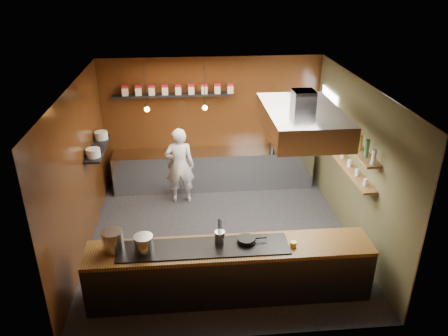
{
  "coord_description": "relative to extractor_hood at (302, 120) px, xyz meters",
  "views": [
    {
      "loc": [
        -0.58,
        -7.08,
        4.85
      ],
      "look_at": [
        0.09,
        0.4,
        1.31
      ],
      "focal_mm": 35.0,
      "sensor_mm": 36.0,
      "label": 1
    }
  ],
  "objects": [
    {
      "name": "wine_glasses",
      "position": [
        1.04,
        0.7,
        -0.97
      ],
      "size": [
        0.07,
        2.37,
        0.13
      ],
      "color": "silver",
      "rests_on": "bottle_shelf_lower"
    },
    {
      "name": "bottle_shelf_upper",
      "position": [
        1.04,
        0.7,
        -0.59
      ],
      "size": [
        0.26,
        2.8,
        0.04
      ],
      "primitive_type": "cube",
      "color": "brown",
      "rests_on": "right_wall"
    },
    {
      "name": "pass_counter",
      "position": [
        -1.3,
        -1.2,
        -2.04
      ],
      "size": [
        4.4,
        0.72,
        0.94
      ],
      "color": "#38383D",
      "rests_on": "floor"
    },
    {
      "name": "stockpot_large",
      "position": [
        -3.05,
        -1.13,
        -1.41
      ],
      "size": [
        0.41,
        0.41,
        0.31
      ],
      "primitive_type": "cylinder",
      "rotation": [
        0.0,
        0.0,
        0.34
      ],
      "color": "silver",
      "rests_on": "pass_counter"
    },
    {
      "name": "chef",
      "position": [
        -2.08,
        1.95,
        -1.64
      ],
      "size": [
        0.64,
        0.43,
        1.72
      ],
      "primitive_type": "imported",
      "rotation": [
        0.0,
        0.0,
        3.18
      ],
      "color": "white",
      "rests_on": "floor"
    },
    {
      "name": "utensil_crock",
      "position": [
        -1.45,
        -1.11,
        -1.46
      ],
      "size": [
        0.19,
        0.19,
        0.2
      ],
      "primitive_type": "cylinder",
      "rotation": [
        0.0,
        0.0,
        0.2
      ],
      "color": "#B1B3B8",
      "rests_on": "pass_counter"
    },
    {
      "name": "pendant_right",
      "position": [
        -1.5,
        2.1,
        -0.35
      ],
      "size": [
        0.1,
        0.1,
        0.95
      ],
      "color": "black",
      "rests_on": "ceiling"
    },
    {
      "name": "right_wall",
      "position": [
        1.2,
        0.4,
        -1.01
      ],
      "size": [
        0.0,
        5.0,
        5.0
      ],
      "primitive_type": "plane",
      "rotation": [
        1.57,
        0.0,
        -1.57
      ],
      "color": "#4B4A2A",
      "rests_on": "ground"
    },
    {
      "name": "extractor_hood",
      "position": [
        0.0,
        0.0,
        0.0
      ],
      "size": [
        1.2,
        2.0,
        0.72
      ],
      "color": "#38383D",
      "rests_on": "ceiling"
    },
    {
      "name": "prep_counter",
      "position": [
        -1.3,
        2.57,
        -2.06
      ],
      "size": [
        4.6,
        0.65,
        0.9
      ],
      "primitive_type": "cube",
      "color": "silver",
      "rests_on": "floor"
    },
    {
      "name": "pendant_left",
      "position": [
        -2.7,
        2.1,
        -0.35
      ],
      "size": [
        0.1,
        0.1,
        0.95
      ],
      "color": "black",
      "rests_on": "ceiling"
    },
    {
      "name": "plate_stacks",
      "position": [
        -3.64,
        1.4,
        -0.86
      ],
      "size": [
        0.26,
        1.16,
        0.16
      ],
      "color": "silver",
      "rests_on": "plate_shelf"
    },
    {
      "name": "bottle_shelf_lower",
      "position": [
        1.04,
        0.7,
        -1.06
      ],
      "size": [
        0.26,
        2.8,
        0.04
      ],
      "primitive_type": "cube",
      "color": "brown",
      "rests_on": "right_wall"
    },
    {
      "name": "plate_shelf",
      "position": [
        -3.64,
        1.4,
        -0.96
      ],
      "size": [
        0.3,
        1.4,
        0.04
      ],
      "primitive_type": "cube",
      "color": "black",
      "rests_on": "left_wall"
    },
    {
      "name": "butter_jar",
      "position": [
        -0.34,
        -1.29,
        -1.54
      ],
      "size": [
        0.11,
        0.11,
        0.09
      ],
      "primitive_type": "cylinder",
      "rotation": [
        0.0,
        0.0,
        -0.19
      ],
      "color": "gold",
      "rests_on": "pass_counter"
    },
    {
      "name": "bottles",
      "position": [
        1.04,
        0.7,
        -0.45
      ],
      "size": [
        0.06,
        2.66,
        0.24
      ],
      "color": "silver",
      "rests_on": "bottle_shelf_upper"
    },
    {
      "name": "window_pane",
      "position": [
        1.15,
        2.1,
        -0.61
      ],
      "size": [
        0.0,
        1.0,
        1.0
      ],
      "primitive_type": "plane",
      "rotation": [
        1.57,
        0.0,
        -1.57
      ],
      "color": "white",
      "rests_on": "right_wall"
    },
    {
      "name": "stockpot_small",
      "position": [
        -2.59,
        -1.23,
        -1.43
      ],
      "size": [
        0.29,
        0.29,
        0.27
      ],
      "primitive_type": "cylinder",
      "rotation": [
        0.0,
        0.0,
        -0.02
      ],
      "color": "silver",
      "rests_on": "pass_counter"
    },
    {
      "name": "floor",
      "position": [
        -1.3,
        0.4,
        -2.51
      ],
      "size": [
        5.0,
        5.0,
        0.0
      ],
      "primitive_type": "plane",
      "color": "black",
      "rests_on": "ground"
    },
    {
      "name": "back_wall",
      "position": [
        -1.3,
        2.9,
        -1.01
      ],
      "size": [
        5.0,
        0.0,
        5.0
      ],
      "primitive_type": "plane",
      "rotation": [
        1.57,
        0.0,
        0.0
      ],
      "color": "black",
      "rests_on": "ground"
    },
    {
      "name": "frying_pan",
      "position": [
        -1.04,
        -1.13,
        -1.53
      ],
      "size": [
        0.47,
        0.3,
        0.07
      ],
      "color": "black",
      "rests_on": "pass_counter"
    },
    {
      "name": "ceiling",
      "position": [
        -1.3,
        0.4,
        0.49
      ],
      "size": [
        5.0,
        5.0,
        0.0
      ],
      "primitive_type": "plane",
      "rotation": [
        3.14,
        0.0,
        0.0
      ],
      "color": "silver",
      "rests_on": "back_wall"
    },
    {
      "name": "tin_shelf",
      "position": [
        -2.2,
        2.76,
        -0.31
      ],
      "size": [
        2.6,
        0.26,
        0.04
      ],
      "primitive_type": "cube",
      "color": "black",
      "rests_on": "back_wall"
    },
    {
      "name": "espresso_machine",
      "position": [
        0.46,
        2.51,
        -1.41
      ],
      "size": [
        0.4,
        0.38,
        0.39
      ],
      "primitive_type": "cube",
      "rotation": [
        0.0,
        0.0,
        -0.04
      ],
      "color": "black",
      "rests_on": "prep_counter"
    },
    {
      "name": "storage_tins",
      "position": [
        -2.05,
        2.76,
        -0.17
      ],
      "size": [
        2.43,
        0.13,
        0.22
      ],
      "color": "beige",
      "rests_on": "tin_shelf"
    },
    {
      "name": "left_wall",
      "position": [
        -3.8,
        0.4,
        -1.01
      ],
      "size": [
        0.0,
        5.0,
        5.0
      ],
      "primitive_type": "plane",
      "rotation": [
        1.57,
        0.0,
        1.57
      ],
      "color": "black",
      "rests_on": "ground"
    }
  ]
}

